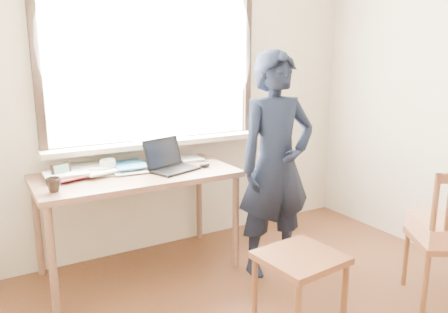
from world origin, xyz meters
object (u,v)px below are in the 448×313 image
work_chair (300,266)px  desk (137,183)px  person (276,165)px  laptop (169,163)px  mug_white (108,166)px  mug_dark (54,185)px

work_chair → desk: bearing=116.9°
desk → person: person is taller
desk → laptop: laptop is taller
desk → mug_white: (-0.17, 0.13, 0.13)m
laptop → work_chair: bearing=-73.2°
desk → person: 1.04m
mug_white → mug_dark: size_ratio=1.24×
laptop → mug_white: bearing=158.4°
mug_white → mug_dark: bearing=-144.2°
laptop → desk: bearing=172.4°
laptop → mug_dark: 0.87m
laptop → work_chair: laptop is taller
desk → mug_white: bearing=142.3°
desk → mug_white: mug_white is taller
mug_white → person: (1.07, -0.64, 0.01)m
work_chair → mug_dark: bearing=140.4°
work_chair → person: 0.85m
mug_dark → work_chair: 1.61m
desk → mug_white: 0.25m
desk → mug_dark: size_ratio=14.87×
mug_dark → person: 1.54m
desk → mug_white: size_ratio=11.96×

